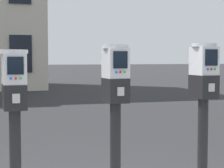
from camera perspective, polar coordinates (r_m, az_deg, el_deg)
The scene contains 3 objects.
parking_meter_near_kerb at distance 3.19m, azimuth -13.63°, elevation -2.47°, with size 0.23×0.26×1.29m.
parking_meter_twin_adjacent at distance 3.32m, azimuth 0.49°, elevation -1.59°, with size 0.23×0.26×1.34m.
parking_meter_end_of_row at distance 3.64m, azimuth 12.82°, elevation -1.00°, with size 0.23×0.26×1.36m.
Camera 1 is at (-0.67, -3.32, 1.37)m, focal length 64.63 mm.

